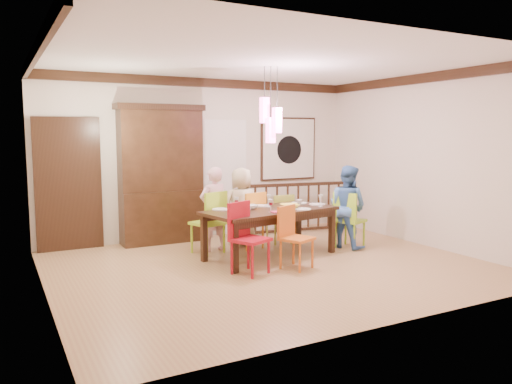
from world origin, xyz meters
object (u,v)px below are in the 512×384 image
person_far_mid (241,207)px  person_end_right (347,207)px  china_hutch (161,174)px  chair_end_right (350,216)px  balustrade (298,206)px  chair_far_left (208,218)px  person_far_left (214,209)px  dining_table (270,214)px

person_far_mid → person_end_right: (1.50, -0.95, 0.02)m
china_hutch → chair_end_right: bearing=-35.3°
china_hutch → person_end_right: size_ratio=1.74×
china_hutch → person_end_right: 3.24m
balustrade → person_far_mid: 1.61m
chair_far_left → balustrade: (2.20, 0.77, -0.07)m
chair_far_left → balustrade: size_ratio=0.43×
chair_far_left → china_hutch: china_hutch is taller
chair_far_left → person_end_right: person_end_right is taller
balustrade → china_hutch: bearing=-179.9°
person_far_mid → person_far_left: bearing=16.7°
dining_table → person_end_right: bearing=-12.1°
dining_table → balustrade: 2.07m
china_hutch → balustrade: size_ratio=1.04×
chair_end_right → dining_table: bearing=64.3°
person_end_right → dining_table: bearing=69.2°
chair_far_left → person_far_mid: size_ratio=0.75×
china_hutch → person_end_right: bearing=-35.4°
dining_table → person_far_left: (-0.61, 0.80, 0.02)m
balustrade → person_far_left: 2.17m
chair_end_right → balustrade: balustrade is taller
person_end_right → chair_end_right: bearing=-136.1°
person_far_left → chair_end_right: bearing=149.3°
dining_table → person_far_left: bearing=116.8°
dining_table → person_far_mid: (-0.05, 0.91, 0.00)m
chair_far_left → chair_end_right: chair_far_left is taller
dining_table → person_far_mid: bearing=82.6°
dining_table → person_far_left: person_far_left is taller
person_far_left → person_end_right: person_end_right is taller
china_hutch → balustrade: 2.72m
dining_table → chair_end_right: 1.50m
person_far_mid → chair_far_left: bearing=22.3°
chair_far_left → person_far_mid: person_far_mid is taller
chair_end_right → person_far_mid: (-1.54, 0.98, 0.13)m
dining_table → balustrade: bearing=34.9°
person_far_mid → chair_end_right: bearing=153.0°
person_far_left → person_end_right: size_ratio=0.99×
balustrade → person_far_mid: size_ratio=1.72×
dining_table → chair_end_right: bearing=-12.9°
dining_table → china_hutch: bearing=112.2°
chair_far_left → person_far_left: person_far_left is taller
person_far_left → person_far_mid: (0.56, 0.11, -0.02)m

